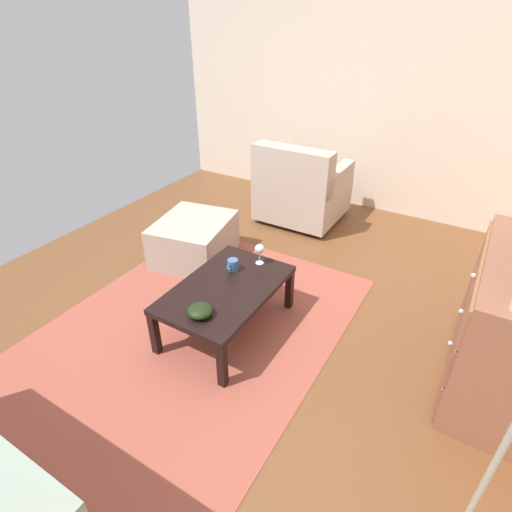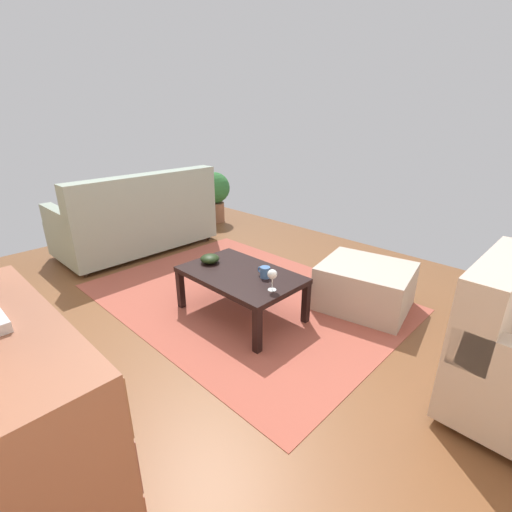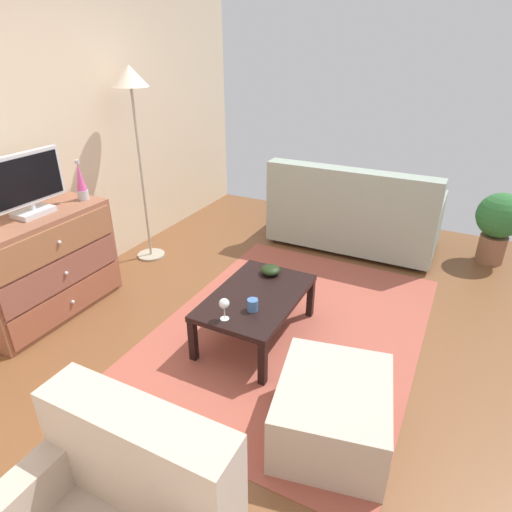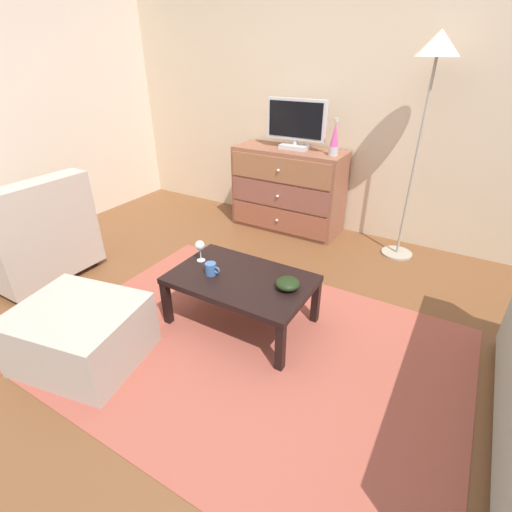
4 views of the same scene
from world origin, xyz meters
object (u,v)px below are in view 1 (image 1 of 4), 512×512
at_px(bowl_decorative, 200,311).
at_px(ottoman, 194,240).
at_px(coffee_table, 226,292).
at_px(mug, 233,265).
at_px(armchair, 301,189).
at_px(dresser, 507,325).
at_px(wine_glass, 260,250).

bearing_deg(bowl_decorative, ottoman, -139.31).
bearing_deg(coffee_table, mug, -159.86).
relative_size(bowl_decorative, armchair, 0.18).
height_order(dresser, ottoman, dresser).
relative_size(wine_glass, mug, 1.38).
bearing_deg(dresser, mug, -81.12).
xyz_separation_m(coffee_table, armchair, (-1.86, -0.32, 0.02)).
xyz_separation_m(dresser, wine_glass, (0.09, -1.60, 0.06)).
distance_m(dresser, coffee_table, 1.72).
bearing_deg(armchair, coffee_table, 9.83).
xyz_separation_m(wine_glass, ottoman, (-0.28, -0.85, -0.30)).
height_order(coffee_table, armchair, armchair).
relative_size(coffee_table, ottoman, 1.35).
bearing_deg(mug, ottoman, -121.95).
xyz_separation_m(armchair, ottoman, (1.21, -0.48, -0.16)).
xyz_separation_m(wine_glass, armchair, (-1.48, -0.37, -0.14)).
relative_size(dresser, armchair, 1.33).
bearing_deg(bowl_decorative, mug, -168.23).
relative_size(armchair, ottoman, 1.22).
height_order(wine_glass, bowl_decorative, wine_glass).
height_order(dresser, mug, dresser).
height_order(mug, bowl_decorative, mug).
xyz_separation_m(wine_glass, mug, (0.18, -0.12, -0.07)).
bearing_deg(armchair, dresser, 54.74).
bearing_deg(armchair, bowl_decorative, 9.35).
bearing_deg(mug, wine_glass, 146.64).
bearing_deg(wine_glass, coffee_table, -7.33).
bearing_deg(coffee_table, bowl_decorative, 6.60).
bearing_deg(ottoman, bowl_decorative, 40.69).
height_order(armchair, ottoman, armchair).
distance_m(bowl_decorative, ottoman, 1.30).
relative_size(coffee_table, armchair, 1.11).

